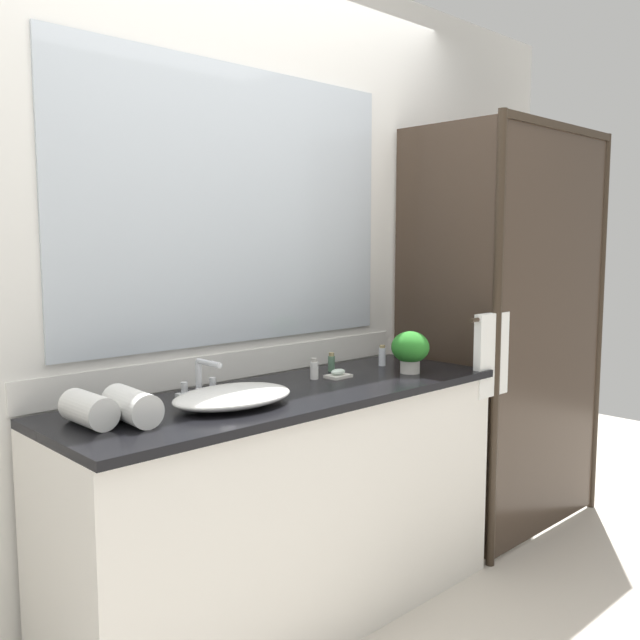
# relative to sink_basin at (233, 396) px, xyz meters

# --- Properties ---
(ground_plane) EXTENTS (8.00, 8.00, 0.00)m
(ground_plane) POSITION_rel_sink_basin_xyz_m (0.30, 0.04, -0.93)
(ground_plane) COLOR beige
(wall_back_with_mirror) EXTENTS (4.40, 0.06, 2.60)m
(wall_back_with_mirror) POSITION_rel_sink_basin_xyz_m (0.30, 0.39, 0.38)
(wall_back_with_mirror) COLOR silver
(wall_back_with_mirror) RESTS_ON ground_plane
(vanity_cabinet) EXTENTS (1.80, 0.58, 0.90)m
(vanity_cabinet) POSITION_rel_sink_basin_xyz_m (0.30, 0.05, -0.48)
(vanity_cabinet) COLOR silver
(vanity_cabinet) RESTS_ON ground_plane
(shower_enclosure) EXTENTS (1.20, 0.59, 2.00)m
(shower_enclosure) POSITION_rel_sink_basin_xyz_m (1.57, -0.14, 0.09)
(shower_enclosure) COLOR #2D2319
(shower_enclosure) RESTS_ON ground_plane
(sink_basin) EXTENTS (0.44, 0.30, 0.06)m
(sink_basin) POSITION_rel_sink_basin_xyz_m (0.00, 0.00, 0.00)
(sink_basin) COLOR white
(sink_basin) RESTS_ON vanity_cabinet
(faucet) EXTENTS (0.17, 0.15, 0.14)m
(faucet) POSITION_rel_sink_basin_xyz_m (0.00, 0.19, 0.02)
(faucet) COLOR silver
(faucet) RESTS_ON vanity_cabinet
(potted_plant) EXTENTS (0.16, 0.16, 0.18)m
(potted_plant) POSITION_rel_sink_basin_xyz_m (0.88, -0.05, 0.07)
(potted_plant) COLOR beige
(potted_plant) RESTS_ON vanity_cabinet
(soap_dish) EXTENTS (0.10, 0.07, 0.04)m
(soap_dish) POSITION_rel_sink_basin_xyz_m (0.59, 0.09, -0.02)
(soap_dish) COLOR silver
(soap_dish) RESTS_ON vanity_cabinet
(amenity_bottle_lotion) EXTENTS (0.03, 0.03, 0.09)m
(amenity_bottle_lotion) POSITION_rel_sink_basin_xyz_m (0.93, 0.15, 0.01)
(amenity_bottle_lotion) COLOR silver
(amenity_bottle_lotion) RESTS_ON vanity_cabinet
(amenity_bottle_shampoo) EXTENTS (0.03, 0.03, 0.08)m
(amenity_bottle_shampoo) POSITION_rel_sink_basin_xyz_m (0.50, 0.14, 0.01)
(amenity_bottle_shampoo) COLOR white
(amenity_bottle_shampoo) RESTS_ON vanity_cabinet
(amenity_bottle_conditioner) EXTENTS (0.03, 0.03, 0.08)m
(amenity_bottle_conditioner) POSITION_rel_sink_basin_xyz_m (0.67, 0.21, 0.01)
(amenity_bottle_conditioner) COLOR #4C7056
(amenity_bottle_conditioner) RESTS_ON vanity_cabinet
(rolled_towel_near_edge) EXTENTS (0.10, 0.20, 0.10)m
(rolled_towel_near_edge) POSITION_rel_sink_basin_xyz_m (-0.46, 0.09, 0.02)
(rolled_towel_near_edge) COLOR white
(rolled_towel_near_edge) RESTS_ON vanity_cabinet
(rolled_towel_middle) EXTENTS (0.12, 0.22, 0.10)m
(rolled_towel_middle) POSITION_rel_sink_basin_xyz_m (-0.35, 0.03, 0.02)
(rolled_towel_middle) COLOR white
(rolled_towel_middle) RESTS_ON vanity_cabinet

